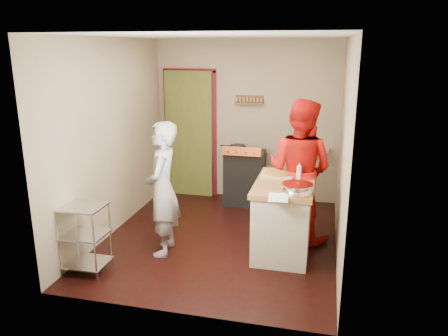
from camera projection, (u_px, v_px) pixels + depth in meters
The scene contains 10 objects.
floor at pixel (221, 238), 5.85m from camera, with size 3.50×3.50×0.00m, color black.
back_wall at pixel (209, 129), 7.36m from camera, with size 3.00×0.44×2.60m.
left_wall at pixel (112, 138), 5.84m from camera, with size 0.04×3.50×2.60m, color tan.
right_wall at pixel (343, 150), 5.16m from camera, with size 0.04×3.50×2.60m, color tan.
ceiling at pixel (220, 35), 5.15m from camera, with size 3.00×3.50×0.02m, color white.
stove at pixel (245, 176), 7.05m from camera, with size 0.60×0.63×1.00m.
wire_shelving at pixel (85, 235), 4.90m from camera, with size 0.48×0.40×0.80m.
island at pixel (284, 214), 5.40m from camera, with size 0.70×1.36×1.21m.
person_stripe at pixel (163, 189), 5.25m from camera, with size 0.60×0.39×1.64m, color #B5B6BA.
person_red at pixel (299, 170), 5.67m from camera, with size 0.90×0.70×1.86m, color red.
Camera 1 is at (1.29, -5.22, 2.49)m, focal length 35.00 mm.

